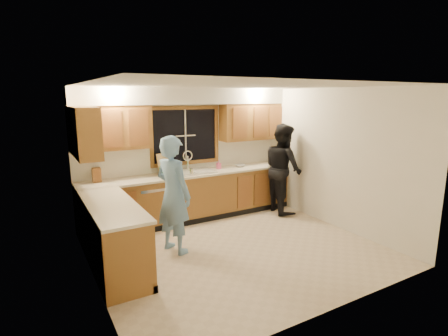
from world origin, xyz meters
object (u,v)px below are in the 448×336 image
at_px(man, 173,195).
at_px(dish_crate, 170,171).
at_px(woman, 283,168).
at_px(sink, 192,175).
at_px(dishwasher, 150,205).
at_px(bowl, 240,166).
at_px(soap_bottle, 219,165).
at_px(knife_block, 97,175).
at_px(stove, 123,252).

xyz_separation_m(man, dish_crate, (0.40, 1.16, 0.10)).
distance_m(man, woman, 2.74).
xyz_separation_m(sink, dish_crate, (-0.45, -0.02, 0.13)).
xyz_separation_m(dishwasher, man, (-0.01, -1.17, 0.49)).
bearing_deg(dishwasher, bowl, 0.98).
bearing_deg(bowl, soap_bottle, 175.04).
distance_m(woman, soap_bottle, 1.32).
bearing_deg(soap_bottle, woman, -25.70).
height_order(knife_block, soap_bottle, knife_block).
xyz_separation_m(man, bowl, (1.95, 1.20, 0.05)).
distance_m(soap_bottle, bowl, 0.49).
relative_size(dishwasher, knife_block, 3.35).
bearing_deg(dish_crate, stove, -126.74).
bearing_deg(dishwasher, dish_crate, -0.88).
xyz_separation_m(woman, bowl, (-0.70, 0.53, 0.03)).
relative_size(woman, soap_bottle, 10.64).
bearing_deg(soap_bottle, dish_crate, -175.66).
relative_size(sink, soap_bottle, 5.03).
xyz_separation_m(stove, soap_bottle, (2.41, 1.88, 0.56)).
xyz_separation_m(woman, knife_block, (-3.51, 0.64, 0.13)).
height_order(knife_block, dish_crate, knife_block).
height_order(man, soap_bottle, man).
relative_size(knife_block, dish_crate, 0.74).
height_order(sink, bowl, sink).
bearing_deg(soap_bottle, dishwasher, -177.07).
xyz_separation_m(stove, knife_block, (0.08, 1.95, 0.59)).
bearing_deg(woman, stove, 121.90).
relative_size(soap_bottle, bowl, 0.89).
relative_size(man, soap_bottle, 10.50).
distance_m(knife_block, dish_crate, 1.27).
xyz_separation_m(dish_crate, soap_bottle, (1.07, 0.08, 0.01)).
relative_size(dishwasher, stove, 0.91).
bearing_deg(knife_block, woman, -10.64).
relative_size(sink, stove, 0.96).
bearing_deg(woman, dishwasher, 91.24).
bearing_deg(bowl, dish_crate, -178.55).
relative_size(sink, knife_block, 3.51).
bearing_deg(dishwasher, man, -90.42).
relative_size(stove, man, 0.50).
distance_m(dishwasher, woman, 2.74).
bearing_deg(man, stove, 103.63).
relative_size(dishwasher, man, 0.46).
bearing_deg(dishwasher, woman, -10.58).
distance_m(sink, soap_bottle, 0.63).
distance_m(woman, knife_block, 3.57).
relative_size(dishwasher, woman, 0.45).
bearing_deg(knife_block, dish_crate, -7.07).
height_order(woman, dish_crate, woman).
xyz_separation_m(knife_block, dish_crate, (1.26, -0.15, -0.05)).
bearing_deg(woman, knife_block, 91.54).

